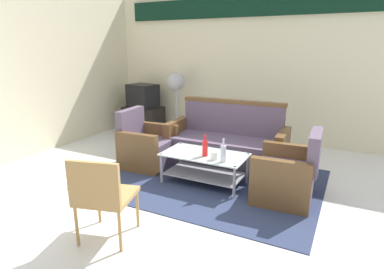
% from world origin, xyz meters
% --- Properties ---
extents(ground_plane, '(14.00, 14.00, 0.00)m').
position_xyz_m(ground_plane, '(0.00, 0.00, 0.00)').
color(ground_plane, white).
extents(wall_back, '(6.52, 0.19, 2.80)m').
position_xyz_m(wall_back, '(0.00, 3.05, 1.48)').
color(wall_back, beige).
rests_on(wall_back, ground).
extents(rug, '(2.96, 2.20, 0.01)m').
position_xyz_m(rug, '(-0.15, 0.73, 0.01)').
color(rug, '#2D3856').
rests_on(rug, ground).
extents(couch, '(1.83, 0.80, 0.96)m').
position_xyz_m(couch, '(-0.15, 1.43, 0.32)').
color(couch, '#5B4C60').
rests_on(couch, rug).
extents(armchair_left, '(0.74, 0.80, 0.85)m').
position_xyz_m(armchair_left, '(-1.22, 0.83, 0.29)').
color(armchair_left, '#5B4C60').
rests_on(armchair_left, rug).
extents(armchair_right, '(0.73, 0.79, 0.85)m').
position_xyz_m(armchair_right, '(0.92, 0.65, 0.29)').
color(armchair_right, '#5B4C60').
rests_on(armchair_right, rug).
extents(coffee_table, '(1.10, 0.60, 0.40)m').
position_xyz_m(coffee_table, '(-0.15, 0.62, 0.27)').
color(coffee_table, silver).
rests_on(coffee_table, rug).
extents(bottle_clear, '(0.07, 0.07, 0.29)m').
position_xyz_m(bottle_clear, '(0.18, 0.45, 0.52)').
color(bottle_clear, silver).
rests_on(bottle_clear, coffee_table).
extents(bottle_red, '(0.07, 0.07, 0.28)m').
position_xyz_m(bottle_red, '(-0.11, 0.55, 0.52)').
color(bottle_red, red).
rests_on(bottle_red, coffee_table).
extents(cup, '(0.08, 0.08, 0.10)m').
position_xyz_m(cup, '(0.05, 0.48, 0.46)').
color(cup, silver).
rests_on(cup, coffee_table).
extents(tv_stand, '(0.80, 0.50, 0.52)m').
position_xyz_m(tv_stand, '(-2.49, 2.55, 0.26)').
color(tv_stand, black).
rests_on(tv_stand, ground).
extents(television, '(0.68, 0.56, 0.48)m').
position_xyz_m(television, '(-2.49, 2.55, 0.76)').
color(television, black).
rests_on(television, tv_stand).
extents(pedestal_fan, '(0.36, 0.36, 1.27)m').
position_xyz_m(pedestal_fan, '(-1.70, 2.60, 1.01)').
color(pedestal_fan, '#2D2D33').
rests_on(pedestal_fan, ground).
extents(wicker_chair, '(0.59, 0.59, 0.84)m').
position_xyz_m(wicker_chair, '(-0.42, -1.01, 0.49)').
color(wicker_chair, '#AD844C').
rests_on(wicker_chair, ground).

